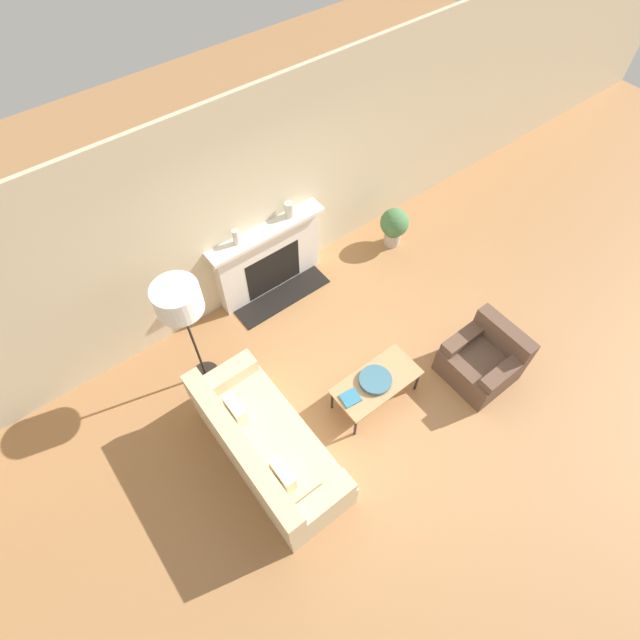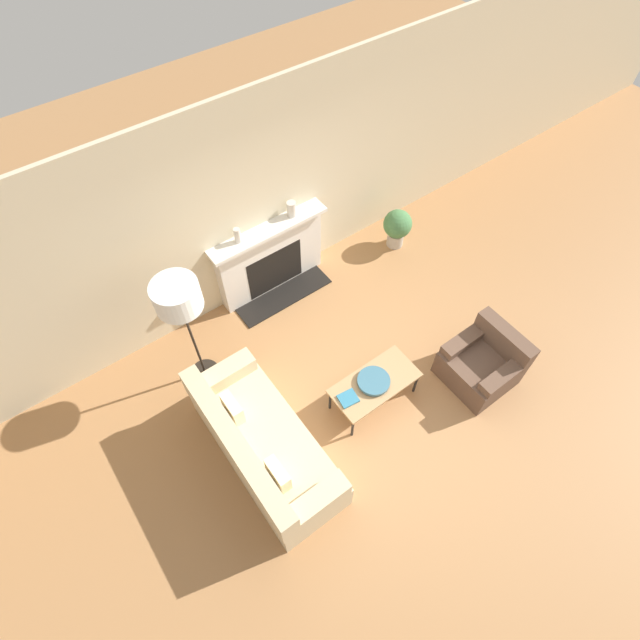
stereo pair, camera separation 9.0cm
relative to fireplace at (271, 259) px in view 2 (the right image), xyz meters
name	(u,v)px [view 2 (the right image)]	position (x,y,z in m)	size (l,w,h in m)	color
ground_plane	(378,408)	(-0.05, -2.39, -0.54)	(18.00, 18.00, 0.00)	#A87547
wall_back	(255,202)	(-0.05, 0.14, 0.91)	(18.00, 0.06, 2.90)	beige
fireplace	(271,259)	(0.00, 0.00, 0.00)	(1.67, 0.59, 1.11)	silver
couch	(262,445)	(-1.49, -2.09, -0.21)	(0.85, 1.99, 0.89)	#CCB78E
armchair_near	(483,363)	(1.26, -2.78, -0.25)	(0.78, 0.80, 0.76)	brown
coffee_table	(375,384)	(-0.03, -2.25, -0.15)	(1.06, 0.51, 0.43)	tan
bowl	(374,381)	(-0.05, -2.24, -0.08)	(0.38, 0.38, 0.06)	#38667A
book	(348,398)	(-0.41, -2.24, -0.10)	(0.23, 0.21, 0.02)	teal
floor_lamp	(178,301)	(-1.51, -0.71, 0.95)	(0.50, 0.50, 1.73)	black
mantel_vase_left	(237,235)	(-0.41, 0.01, 0.67)	(0.08, 0.08, 0.21)	beige
mantel_vase_center_left	(291,209)	(0.39, 0.01, 0.67)	(0.12, 0.12, 0.21)	beige
potted_plant	(397,226)	(1.93, -0.42, -0.17)	(0.43, 0.43, 0.63)	#B2A899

